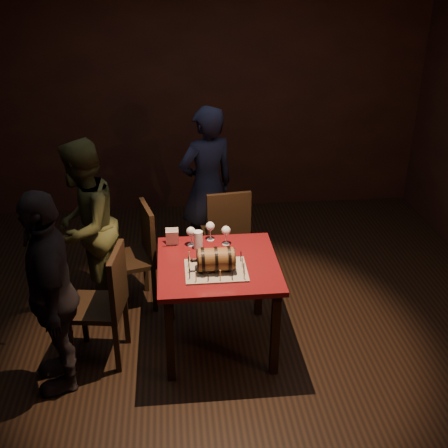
# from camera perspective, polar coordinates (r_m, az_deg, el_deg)

# --- Properties ---
(room_shell) EXTENTS (5.04, 5.04, 2.80)m
(room_shell) POSITION_cam_1_polar(r_m,az_deg,el_deg) (4.10, 0.63, 5.36)
(room_shell) COLOR black
(room_shell) RESTS_ON ground
(pub_table) EXTENTS (0.90, 0.90, 0.75)m
(pub_table) POSITION_cam_1_polar(r_m,az_deg,el_deg) (4.26, -0.60, -5.23)
(pub_table) COLOR #4D0C11
(pub_table) RESTS_ON ground
(cake_board) EXTENTS (0.45, 0.35, 0.01)m
(cake_board) POSITION_cam_1_polar(r_m,az_deg,el_deg) (4.09, -0.82, -4.73)
(cake_board) COLOR gray
(cake_board) RESTS_ON pub_table
(barrel_cake) EXTENTS (0.32, 0.19, 0.19)m
(barrel_cake) POSITION_cam_1_polar(r_m,az_deg,el_deg) (4.05, -0.84, -3.62)
(barrel_cake) COLOR brown
(barrel_cake) RESTS_ON cake_board
(birthday_candles) EXTENTS (0.40, 0.30, 0.09)m
(birthday_candles) POSITION_cam_1_polar(r_m,az_deg,el_deg) (4.07, -0.83, -4.17)
(birthday_candles) COLOR #EBDB8C
(birthday_candles) RESTS_ON cake_board
(wine_glass_left) EXTENTS (0.07, 0.07, 0.16)m
(wine_glass_left) POSITION_cam_1_polar(r_m,az_deg,el_deg) (4.39, -3.38, -0.84)
(wine_glass_left) COLOR silver
(wine_glass_left) RESTS_ON pub_table
(wine_glass_mid) EXTENTS (0.07, 0.07, 0.16)m
(wine_glass_mid) POSITION_cam_1_polar(r_m,az_deg,el_deg) (4.47, -1.41, -0.30)
(wine_glass_mid) COLOR silver
(wine_glass_mid) RESTS_ON pub_table
(wine_glass_right) EXTENTS (0.07, 0.07, 0.16)m
(wine_glass_right) POSITION_cam_1_polar(r_m,az_deg,el_deg) (4.40, 0.21, -0.74)
(wine_glass_right) COLOR silver
(wine_glass_right) RESTS_ON pub_table
(pint_of_ale) EXTENTS (0.07, 0.07, 0.15)m
(pint_of_ale) POSITION_cam_1_polar(r_m,az_deg,el_deg) (4.36, -2.64, -1.69)
(pint_of_ale) COLOR silver
(pint_of_ale) RESTS_ON pub_table
(menu_card) EXTENTS (0.10, 0.05, 0.13)m
(menu_card) POSITION_cam_1_polar(r_m,az_deg,el_deg) (4.43, -5.29, -1.38)
(menu_card) COLOR white
(menu_card) RESTS_ON pub_table
(chair_back) EXTENTS (0.45, 0.45, 0.93)m
(chair_back) POSITION_cam_1_polar(r_m,az_deg,el_deg) (5.18, 0.25, -0.59)
(chair_back) COLOR black
(chair_back) RESTS_ON ground
(chair_left_rear) EXTENTS (0.49, 0.49, 0.93)m
(chair_left_rear) POSITION_cam_1_polar(r_m,az_deg,el_deg) (4.88, -8.76, -2.75)
(chair_left_rear) COLOR black
(chair_left_rear) RESTS_ON ground
(chair_left_front) EXTENTS (0.45, 0.45, 0.93)m
(chair_left_front) POSITION_cam_1_polar(r_m,az_deg,el_deg) (4.28, -11.85, -7.52)
(chair_left_front) COLOR black
(chair_left_front) RESTS_ON ground
(person_back) EXTENTS (0.68, 0.58, 1.59)m
(person_back) POSITION_cam_1_polar(r_m,az_deg,el_deg) (5.42, -1.75, 3.81)
(person_back) COLOR #181B31
(person_back) RESTS_ON ground
(person_left_rear) EXTENTS (0.75, 0.86, 1.51)m
(person_left_rear) POSITION_cam_1_polar(r_m,az_deg,el_deg) (4.87, -14.00, -0.24)
(person_left_rear) COLOR #3F4120
(person_left_rear) RESTS_ON ground
(person_left_front) EXTENTS (0.54, 0.94, 1.52)m
(person_left_front) POSITION_cam_1_polar(r_m,az_deg,el_deg) (4.02, -17.15, -6.67)
(person_left_front) COLOR black
(person_left_front) RESTS_ON ground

